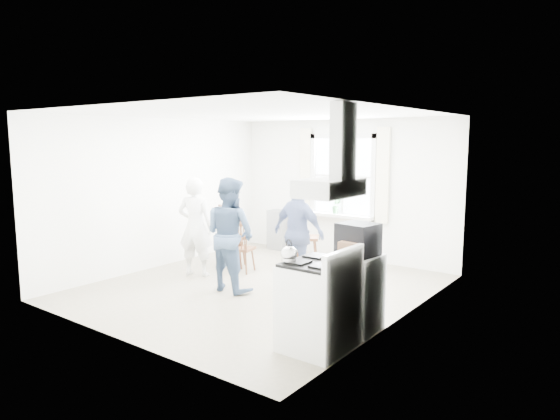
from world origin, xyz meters
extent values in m
cube|color=gray|center=(0.00, 0.00, -0.01)|extent=(4.62, 5.12, 0.02)
cube|color=white|center=(0.00, 2.52, 1.30)|extent=(4.62, 0.04, 2.64)
cube|color=white|center=(0.00, -2.52, 1.30)|extent=(4.62, 0.04, 2.64)
cube|color=white|center=(-2.27, 0.00, 1.30)|extent=(0.04, 5.12, 2.64)
cube|color=white|center=(2.27, 0.00, 1.30)|extent=(0.04, 5.12, 2.64)
cube|color=white|center=(0.00, 0.00, 2.61)|extent=(4.62, 5.12, 0.02)
cube|color=white|center=(0.00, 2.48, 1.55)|extent=(1.20, 0.02, 1.40)
cube|color=silver|center=(0.00, 2.46, 2.29)|extent=(1.38, 0.09, 0.09)
cube|color=silver|center=(0.00, 2.46, 0.81)|extent=(1.38, 0.09, 0.09)
cube|color=silver|center=(-0.65, 2.46, 1.55)|extent=(0.09, 0.09, 1.58)
cube|color=silver|center=(0.65, 2.46, 1.55)|extent=(0.09, 0.09, 1.58)
cube|color=silver|center=(0.00, 2.38, 0.82)|extent=(1.38, 0.24, 0.06)
cube|color=#F7EECB|center=(-0.82, 2.44, 1.60)|extent=(0.24, 0.05, 1.70)
cube|color=#F7EECB|center=(0.82, 2.44, 1.60)|extent=(0.24, 0.05, 1.70)
cube|color=silver|center=(2.02, -1.35, 1.74)|extent=(0.45, 0.76, 0.18)
cube|color=silver|center=(2.17, -1.35, 2.21)|extent=(0.14, 0.30, 0.76)
cube|color=gray|center=(-1.40, 2.33, 0.40)|extent=(0.40, 0.30, 0.80)
cube|color=white|center=(1.91, -1.35, 0.46)|extent=(0.65, 0.76, 0.92)
cube|color=black|center=(1.91, -1.35, 0.94)|extent=(0.61, 0.72, 0.03)
cube|color=white|center=(2.20, -1.35, 1.02)|extent=(0.06, 0.76, 0.20)
cylinder|color=silver|center=(1.56, -1.35, 0.70)|extent=(0.02, 0.61, 0.02)
sphere|color=silver|center=(1.67, -1.57, 1.04)|extent=(0.17, 0.17, 0.17)
cylinder|color=silver|center=(1.67, -1.57, 0.99)|extent=(0.16, 0.16, 0.03)
torus|color=black|center=(1.67, -1.57, 1.14)|extent=(0.11, 0.06, 0.11)
cube|color=silver|center=(1.98, -0.65, 0.45)|extent=(0.50, 0.55, 0.90)
cube|color=black|center=(1.98, -0.64, 1.00)|extent=(0.46, 0.43, 0.20)
cube|color=black|center=(1.98, -0.64, 1.19)|extent=(0.46, 0.43, 0.18)
cube|color=#956748|center=(2.01, -0.81, 0.99)|extent=(0.30, 0.22, 0.19)
cube|color=#4A2918|center=(-0.83, 0.54, 0.40)|extent=(0.44, 0.43, 0.04)
cube|color=#4A2918|center=(-0.79, 0.38, 0.64)|extent=(0.36, 0.13, 0.48)
cylinder|color=#4A2918|center=(-0.83, 0.54, 0.19)|extent=(0.03, 0.03, 0.38)
cube|color=#4A2918|center=(-1.35, 0.88, 0.49)|extent=(0.62, 0.62, 0.05)
cube|color=#4A2918|center=(-1.47, 0.72, 0.78)|extent=(0.39, 0.31, 0.58)
cylinder|color=#4A2918|center=(-1.35, 0.88, 0.23)|extent=(0.04, 0.04, 0.46)
cube|color=#4A2918|center=(-1.19, 0.62, 0.46)|extent=(0.60, 0.60, 0.05)
cube|color=#4A2918|center=(-1.05, 0.49, 0.74)|extent=(0.32, 0.35, 0.56)
cylinder|color=#4A2918|center=(-1.19, 0.62, 0.22)|extent=(0.04, 0.04, 0.44)
imported|color=white|center=(-1.28, -0.10, 0.82)|extent=(0.77, 0.77, 1.63)
imported|color=#3E5474|center=(-0.28, -0.35, 0.84)|extent=(0.87, 0.87, 1.69)
imported|color=navy|center=(0.39, 0.45, 0.81)|extent=(1.06, 1.06, 1.63)
imported|color=#2F6934|center=(-0.07, 2.36, 1.01)|extent=(0.22, 0.22, 0.31)
cube|color=#4A2918|center=(-0.30, 1.73, 0.46)|extent=(0.57, 0.57, 0.05)
cube|color=#4A2918|center=(-0.46, 1.64, 0.73)|extent=(0.26, 0.38, 0.55)
cylinder|color=#4A2918|center=(-0.30, 1.73, 0.22)|extent=(0.04, 0.04, 0.44)
camera|label=1|loc=(4.65, -5.70, 2.22)|focal=32.00mm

